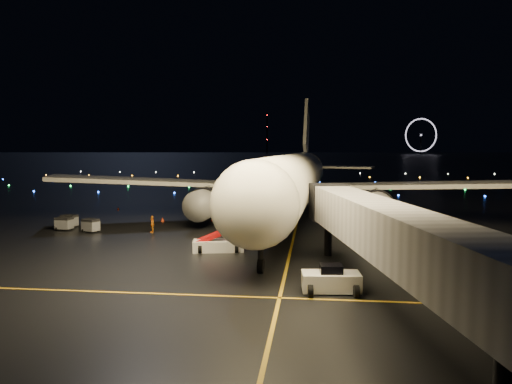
# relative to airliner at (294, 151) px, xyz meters

# --- Properties ---
(ground) EXTENTS (2000.00, 2000.00, 0.00)m
(ground) POSITION_rel_airliner_xyz_m (-11.41, 274.89, -9.38)
(ground) COLOR black
(ground) RESTS_ON ground
(lane_centre) EXTENTS (0.25, 80.00, 0.02)m
(lane_centre) POSITION_rel_airliner_xyz_m (0.59, -10.11, -9.37)
(lane_centre) COLOR gold
(lane_centre) RESTS_ON ground
(lane_cross) EXTENTS (60.00, 0.25, 0.02)m
(lane_cross) POSITION_rel_airliner_xyz_m (-16.41, -35.11, -9.37)
(lane_cross) COLOR gold
(lane_cross) RESTS_ON ground
(jet_bridge) EXTENTS (14.00, 58.00, 6.60)m
(jet_bridge) POSITION_rel_airliner_xyz_m (9.34, -49.61, -6.08)
(jet_bridge) COLOR #949499
(jet_bridge) RESTS_ON ground
(airliner) EXTENTS (69.11, 65.96, 18.76)m
(airliner) POSITION_rel_airliner_xyz_m (0.00, 0.00, 0.00)
(airliner) COLOR silver
(airliner) RESTS_ON ground
(pushback_tug) EXTENTS (4.11, 2.41, 1.88)m
(pushback_tug) POSITION_rel_airliner_xyz_m (3.98, -33.21, -8.44)
(pushback_tug) COLOR silver
(pushback_tug) RESTS_ON ground
(belt_loader) EXTENTS (7.26, 3.15, 3.41)m
(belt_loader) POSITION_rel_airliner_xyz_m (-6.23, -20.99, -7.68)
(belt_loader) COLOR silver
(belt_loader) RESTS_ON ground
(crew_c) EXTENTS (0.65, 1.20, 1.95)m
(crew_c) POSITION_rel_airliner_xyz_m (-15.87, -11.57, -8.41)
(crew_c) COLOR orange
(crew_c) RESTS_ON ground
(safety_cone_0) EXTENTS (0.63, 0.63, 0.54)m
(safety_cone_0) POSITION_rel_airliner_xyz_m (-5.70, -10.55, -9.11)
(safety_cone_0) COLOR #F74215
(safety_cone_0) RESTS_ON ground
(safety_cone_1) EXTENTS (0.58, 0.58, 0.55)m
(safety_cone_1) POSITION_rel_airliner_xyz_m (-10.77, -1.96, -9.11)
(safety_cone_1) COLOR #F74215
(safety_cone_1) RESTS_ON ground
(safety_cone_2) EXTENTS (0.64, 0.64, 0.55)m
(safety_cone_2) POSITION_rel_airliner_xyz_m (-17.33, -2.95, -9.11)
(safety_cone_2) COLOR #F74215
(safety_cone_2) RESTS_ON ground
(safety_cone_3) EXTENTS (0.57, 0.57, 0.50)m
(safety_cone_3) POSITION_rel_airliner_xyz_m (-27.93, 7.98, -9.13)
(safety_cone_3) COLOR #F74215
(safety_cone_3) RESTS_ON ground
(ferris_wheel) EXTENTS (49.33, 16.80, 52.00)m
(ferris_wheel) POSITION_rel_airliner_xyz_m (158.59, 694.89, 16.62)
(ferris_wheel) COLOR black
(ferris_wheel) RESTS_ON ground
(radio_mast) EXTENTS (1.80, 1.80, 64.00)m
(radio_mast) POSITION_rel_airliner_xyz_m (-71.41, 714.89, 22.62)
(radio_mast) COLOR black
(radio_mast) RESTS_ON ground
(taxiway_lights) EXTENTS (164.00, 92.00, 0.36)m
(taxiway_lights) POSITION_rel_airliner_xyz_m (-11.41, 80.89, -9.20)
(taxiway_lights) COLOR black
(taxiway_lights) RESTS_ON ground
(baggage_cart_0) EXTENTS (2.16, 1.88, 1.54)m
(baggage_cart_0) POSITION_rel_airliner_xyz_m (-23.10, -12.12, -8.61)
(baggage_cart_0) COLOR gray
(baggage_cart_0) RESTS_ON ground
(baggage_cart_1) EXTENTS (1.97, 1.50, 1.55)m
(baggage_cart_1) POSITION_rel_airliner_xyz_m (-26.87, -11.16, -8.61)
(baggage_cart_1) COLOR gray
(baggage_cart_1) RESTS_ON ground
(baggage_cart_2) EXTENTS (1.97, 1.53, 1.52)m
(baggage_cart_2) POSITION_rel_airliner_xyz_m (-27.36, -8.90, -8.62)
(baggage_cart_2) COLOR gray
(baggage_cart_2) RESTS_ON ground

